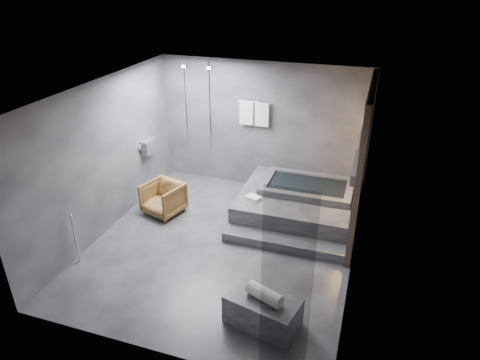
% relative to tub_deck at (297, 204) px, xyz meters
% --- Properties ---
extents(room, '(5.00, 5.04, 2.82)m').
position_rel_tub_deck_xyz_m(room, '(-0.65, -1.21, 1.48)').
color(room, '#2C2C2E').
rests_on(room, ground).
extents(tub_deck, '(2.20, 2.00, 0.50)m').
position_rel_tub_deck_xyz_m(tub_deck, '(0.00, 0.00, 0.00)').
color(tub_deck, '#313133').
rests_on(tub_deck, ground).
extents(tub_step, '(2.20, 0.36, 0.18)m').
position_rel_tub_deck_xyz_m(tub_step, '(0.00, -1.18, -0.16)').
color(tub_step, '#313133').
rests_on(tub_step, ground).
extents(concrete_bench, '(1.10, 0.76, 0.45)m').
position_rel_tub_deck_xyz_m(concrete_bench, '(0.14, -3.04, -0.03)').
color(concrete_bench, '#363639').
rests_on(concrete_bench, ground).
extents(driftwood_chair, '(0.87, 0.89, 0.65)m').
position_rel_tub_deck_xyz_m(driftwood_chair, '(-2.57, -0.75, 0.08)').
color(driftwood_chair, '#492D12').
rests_on(driftwood_chair, ground).
extents(rolled_towel, '(0.56, 0.37, 0.19)m').
position_rel_tub_deck_xyz_m(rolled_towel, '(0.16, -3.06, 0.29)').
color(rolled_towel, white).
rests_on(rolled_towel, concrete_bench).
extents(deck_towel, '(0.31, 0.27, 0.07)m').
position_rel_tub_deck_xyz_m(deck_towel, '(-0.75, -0.53, 0.28)').
color(deck_towel, white).
rests_on(deck_towel, tub_deck).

